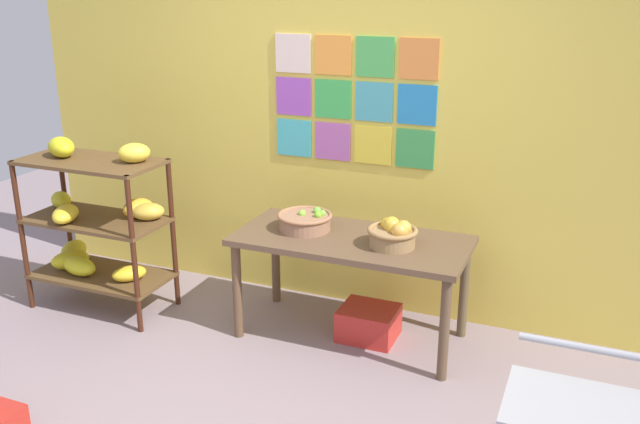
# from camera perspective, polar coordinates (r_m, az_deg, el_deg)

# --- Properties ---
(back_wall_with_art) EXTENTS (4.90, 0.07, 3.00)m
(back_wall_with_art) POSITION_cam_1_polar(r_m,az_deg,el_deg) (4.67, 2.30, 9.70)
(back_wall_with_art) COLOR #E0C64B
(back_wall_with_art) RESTS_ON ground
(banana_shelf_unit) EXTENTS (0.99, 0.56, 1.21)m
(banana_shelf_unit) POSITION_cam_1_polar(r_m,az_deg,el_deg) (5.03, -18.10, -0.66)
(banana_shelf_unit) COLOR #401E11
(banana_shelf_unit) RESTS_ON ground
(display_table) EXTENTS (1.47, 0.69, 0.69)m
(display_table) POSITION_cam_1_polar(r_m,az_deg,el_deg) (4.36, 2.60, -3.18)
(display_table) COLOR brown
(display_table) RESTS_ON ground
(fruit_basket_right) EXTENTS (0.31, 0.31, 0.18)m
(fruit_basket_right) POSITION_cam_1_polar(r_m,az_deg,el_deg) (4.19, 6.07, -1.80)
(fruit_basket_right) COLOR #95744A
(fruit_basket_right) RESTS_ON display_table
(fruit_basket_back_right) EXTENTS (0.36, 0.36, 0.13)m
(fruit_basket_back_right) POSITION_cam_1_polar(r_m,az_deg,el_deg) (4.45, -1.23, -0.72)
(fruit_basket_back_right) COLOR #996C50
(fruit_basket_back_right) RESTS_ON display_table
(produce_crate_under_table) EXTENTS (0.36, 0.32, 0.21)m
(produce_crate_under_table) POSITION_cam_1_polar(r_m,az_deg,el_deg) (4.56, 4.03, -9.10)
(produce_crate_under_table) COLOR red
(produce_crate_under_table) RESTS_ON ground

